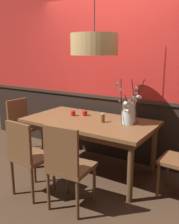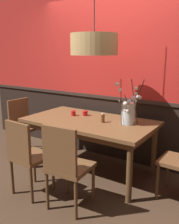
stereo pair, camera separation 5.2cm
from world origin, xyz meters
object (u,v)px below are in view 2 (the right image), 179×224
Objects in this scene: chair_far_side_right at (134,124)px; candle_holder_nearer_edge at (73,113)px; candle_holder_nearer_center at (85,113)px; pendant_lamp at (94,44)px; chair_far_side_left at (103,119)px; vase_with_blossoms at (128,112)px; chair_near_side_right at (66,164)px; chair_head_west_end at (24,123)px; dining_table at (90,126)px; chair_near_side_left at (27,154)px; condiment_bottle at (103,118)px.

chair_far_side_right is 1.09m from candle_holder_nearer_edge.
candle_holder_nearer_center is 0.06× the size of pendant_lamp.
vase_with_blossoms is at bearing -43.58° from chair_far_side_left.
chair_far_side_left is 11.84× the size of candle_holder_nearer_center.
chair_far_side_right is at bearing 91.00° from chair_near_side_right.
candle_holder_nearer_edge is at bearing -91.89° from chair_far_side_left.
chair_far_side_left reaches higher than chair_head_west_end.
vase_with_blossoms is 0.46× the size of pendant_lamp.
chair_far_side_left reaches higher than dining_table.
chair_far_side_right is 1.61m from pendant_lamp.
dining_table is 0.97m from chair_far_side_left.
vase_with_blossoms is at bearing 76.97° from chair_near_side_right.
dining_table is 0.98m from chair_near_side_left.
condiment_bottle is at bearing 36.00° from pendant_lamp.
pendant_lamp is (1.44, -0.06, 1.26)m from chair_head_west_end.
chair_near_side_right reaches higher than chair_near_side_left.
chair_far_side_left is 1.22m from vase_with_blossoms.
chair_near_side_left is 0.72× the size of pendant_lamp.
chair_near_side_left is 1.09m from condiment_bottle.
pendant_lamp is (0.45, -0.14, 0.97)m from candle_holder_nearer_edge.
candle_holder_nearer_center is (1.14, 0.18, 0.29)m from chair_head_west_end.
dining_table is 1.96× the size of chair_head_west_end.
condiment_bottle is at bearing -23.01° from candle_holder_nearer_center.
condiment_bottle is (0.52, -0.91, 0.30)m from chair_far_side_left.
chair_near_side_right is at bearing -84.57° from condiment_bottle.
condiment_bottle is (-0.09, 0.90, 0.29)m from chair_near_side_right.
chair_near_side_left is at bearing -40.88° from chair_head_west_end.
chair_near_side_left is 1.03× the size of chair_head_west_end.
chair_far_side_left is (-0.31, 0.91, -0.15)m from dining_table.
candle_holder_nearer_edge is (-0.14, -0.10, 0.00)m from candle_holder_nearer_center.
chair_far_side_right is 1.85m from chair_head_west_end.
vase_with_blossoms is at bearing 11.95° from dining_table.
chair_near_side_left is at bearing -106.06° from chair_far_side_right.
pendant_lamp is at bearing 102.36° from chair_near_side_right.
chair_far_side_right is 1.01× the size of chair_near_side_left.
dining_table is 0.28m from candle_holder_nearer_center.
dining_table is 1.34m from chair_head_west_end.
chair_head_west_end is (-1.63, 0.89, -0.02)m from chair_near_side_right.
chair_near_side_right is 1.64× the size of vase_with_blossoms.
chair_near_side_left is at bearing -94.03° from candle_holder_nearer_center.
dining_table is 3.00× the size of vase_with_blossoms.
chair_near_side_left is at bearing -86.29° from candle_holder_nearer_edge.
chair_near_side_right is at bearing -56.94° from candle_holder_nearer_edge.
chair_far_side_right reaches higher than candle_holder_nearer_center.
candle_holder_nearer_center reaches higher than dining_table.
condiment_bottle is (1.54, 0.01, 0.31)m from chair_head_west_end.
chair_far_side_right is at bearing 55.19° from candle_holder_nearer_edge.
chair_near_side_right is at bearing -71.53° from chair_far_side_left.
chair_far_side_left is 0.97× the size of chair_near_side_right.
dining_table is 0.26m from condiment_bottle.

